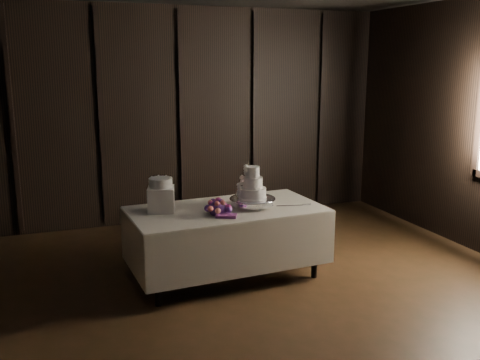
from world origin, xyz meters
name	(u,v)px	position (x,y,z in m)	size (l,w,h in m)	color
room	(285,156)	(0.00, 0.00, 1.50)	(6.08, 7.08, 3.08)	black
display_table	(227,240)	(-0.09, 1.21, 0.42)	(2.05, 1.17, 0.76)	beige
cake_stand	(252,202)	(0.18, 1.18, 0.81)	(0.48, 0.48, 0.09)	silver
wedding_cake	(251,186)	(0.16, 1.17, 0.98)	(0.32, 0.28, 0.34)	white
bouquet	(218,208)	(-0.25, 1.03, 0.83)	(0.32, 0.42, 0.20)	#B74E51
box_pedestal	(161,199)	(-0.75, 1.34, 0.89)	(0.26, 0.26, 0.25)	white
small_cake	(161,183)	(-0.75, 1.34, 1.06)	(0.24, 0.24, 0.09)	white
cake_knife	(290,206)	(0.56, 1.07, 0.77)	(0.37, 0.02, 0.01)	silver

